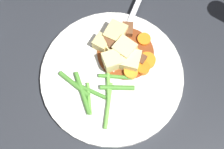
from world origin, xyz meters
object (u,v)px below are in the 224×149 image
object	(u,v)px
potato_chunk_1	(102,43)
potato_chunk_2	(116,34)
meat_chunk_0	(139,59)
carrot_slice_2	(147,60)
meat_chunk_2	(127,30)
potato_chunk_0	(112,61)
dinner_plate	(112,76)
carrot_slice_1	(144,40)
carrot_slice_0	(143,68)
fork	(125,34)
potato_chunk_3	(115,50)
potato_chunk_5	(130,60)
meat_chunk_1	(114,42)
carrot_slice_4	(133,54)
carrot_slice_3	(131,72)
potato_chunk_4	(124,50)

from	to	relation	value
potato_chunk_1	potato_chunk_2	xyz separation A→B (m)	(0.03, -0.01, 0.00)
potato_chunk_1	meat_chunk_0	world-z (taller)	potato_chunk_1
carrot_slice_2	meat_chunk_2	distance (m)	0.07
potato_chunk_0	potato_chunk_1	xyz separation A→B (m)	(0.02, 0.04, -0.00)
dinner_plate	carrot_slice_1	bearing A→B (deg)	-0.76
carrot_slice_0	potato_chunk_2	size ratio (longest dim) A/B	0.64
dinner_plate	fork	distance (m)	0.09
potato_chunk_0	meat_chunk_2	world-z (taller)	potato_chunk_0
carrot_slice_2	carrot_slice_1	bearing A→B (deg)	45.67
carrot_slice_0	fork	bearing A→B (deg)	64.84
potato_chunk_2	fork	bearing A→B (deg)	-29.14
potato_chunk_2	potato_chunk_0	bearing A→B (deg)	-145.57
dinner_plate	carrot_slice_2	world-z (taller)	carrot_slice_2
potato_chunk_3	carrot_slice_0	bearing A→B (deg)	-83.23
carrot_slice_2	potato_chunk_5	size ratio (longest dim) A/B	0.86
potato_chunk_2	fork	size ratio (longest dim) A/B	0.23
potato_chunk_2	meat_chunk_2	bearing A→B (deg)	-22.56
dinner_plate	meat_chunk_1	distance (m)	0.06
potato_chunk_5	meat_chunk_0	size ratio (longest dim) A/B	1.48
carrot_slice_4	meat_chunk_0	distance (m)	0.02
potato_chunk_5	dinner_plate	bearing A→B (deg)	165.74
carrot_slice_3	potato_chunk_1	xyz separation A→B (m)	(0.01, 0.08, 0.01)
potato_chunk_0	meat_chunk_1	world-z (taller)	potato_chunk_0
potato_chunk_2	carrot_slice_2	bearing A→B (deg)	-90.18
carrot_slice_4	potato_chunk_2	size ratio (longest dim) A/B	0.70
carrot_slice_1	meat_chunk_1	distance (m)	0.06
potato_chunk_4	fork	size ratio (longest dim) A/B	0.20
carrot_slice_0	carrot_slice_2	size ratio (longest dim) A/B	0.79
carrot_slice_3	meat_chunk_2	world-z (taller)	meat_chunk_2
carrot_slice_2	potato_chunk_4	xyz separation A→B (m)	(-0.01, 0.04, 0.01)
potato_chunk_4	potato_chunk_5	size ratio (longest dim) A/B	0.95
carrot_slice_4	meat_chunk_0	world-z (taller)	meat_chunk_0
dinner_plate	potato_chunk_2	distance (m)	0.08
carrot_slice_2	potato_chunk_4	size ratio (longest dim) A/B	0.90
potato_chunk_2	potato_chunk_4	world-z (taller)	potato_chunk_4
carrot_slice_2	potato_chunk_5	xyz separation A→B (m)	(-0.02, 0.02, 0.01)
potato_chunk_4	fork	xyz separation A→B (m)	(0.03, 0.03, -0.01)
carrot_slice_1	carrot_slice_3	world-z (taller)	carrot_slice_3
fork	carrot_slice_3	bearing A→B (deg)	-131.79
meat_chunk_2	fork	xyz separation A→B (m)	(-0.01, 0.00, -0.01)
potato_chunk_1	meat_chunk_2	world-z (taller)	potato_chunk_1
carrot_slice_4	potato_chunk_3	distance (m)	0.03
meat_chunk_1	fork	xyz separation A→B (m)	(0.03, -0.00, -0.01)
carrot_slice_0	potato_chunk_5	size ratio (longest dim) A/B	0.68
carrot_slice_3	meat_chunk_1	bearing A→B (deg)	69.76
carrot_slice_1	meat_chunk_0	bearing A→B (deg)	-155.45
carrot_slice_3	potato_chunk_4	distance (m)	0.04
potato_chunk_3	fork	bearing A→B (deg)	16.30
potato_chunk_3	potato_chunk_4	size ratio (longest dim) A/B	0.76
dinner_plate	potato_chunk_2	xyz separation A→B (m)	(0.06, 0.05, 0.02)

